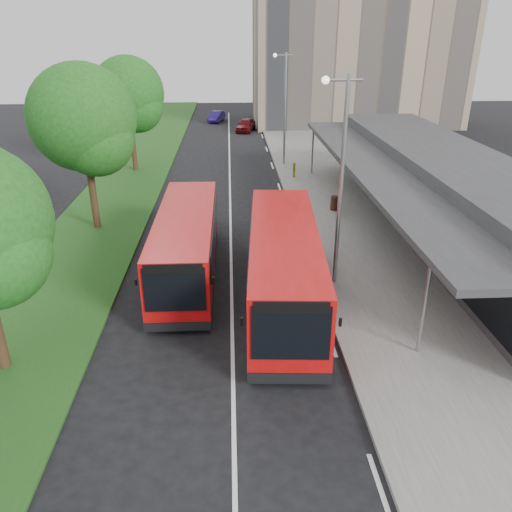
{
  "coord_description": "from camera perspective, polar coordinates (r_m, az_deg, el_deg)",
  "views": [
    {
      "loc": [
        0.05,
        -15.99,
        9.46
      ],
      "look_at": [
        0.98,
        1.67,
        1.5
      ],
      "focal_mm": 35.0,
      "sensor_mm": 36.0,
      "label": 1
    }
  ],
  "objects": [
    {
      "name": "pavement",
      "position": [
        37.67,
        6.27,
        9.66
      ],
      "size": [
        5.0,
        80.0,
        0.15
      ],
      "primitive_type": "cube",
      "color": "slate",
      "rests_on": "ground"
    },
    {
      "name": "litter_bin",
      "position": [
        28.94,
        8.95,
        6.0
      ],
      "size": [
        0.49,
        0.49,
        0.8
      ],
      "primitive_type": "cylinder",
      "rotation": [
        0.0,
        0.0,
        0.11
      ],
      "color": "#321C14",
      "rests_on": "pavement"
    },
    {
      "name": "bus_second",
      "position": [
        20.99,
        -7.94,
        1.37
      ],
      "size": [
        2.61,
        9.62,
        2.71
      ],
      "rotation": [
        0.0,
        0.0,
        -0.0
      ],
      "color": "red",
      "rests_on": "ground"
    },
    {
      "name": "bus_main",
      "position": [
        18.56,
        3.19,
        -1.21
      ],
      "size": [
        3.3,
        10.47,
        2.92
      ],
      "rotation": [
        0.0,
        0.0,
        -0.07
      ],
      "color": "red",
      "rests_on": "ground"
    },
    {
      "name": "ground",
      "position": [
        18.58,
        -2.77,
        -6.41
      ],
      "size": [
        120.0,
        120.0,
        0.0
      ],
      "primitive_type": "plane",
      "color": "black",
      "rests_on": "ground"
    },
    {
      "name": "lane_centre_line",
      "position": [
        32.4,
        -2.99,
        7.23
      ],
      "size": [
        0.12,
        70.0,
        0.01
      ],
      "primitive_type": "cube",
      "color": "silver",
      "rests_on": "ground"
    },
    {
      "name": "grass_verge",
      "position": [
        37.87,
        -13.82,
        9.15
      ],
      "size": [
        5.0,
        80.0,
        0.1
      ],
      "primitive_type": "cube",
      "color": "#1D4A17",
      "rests_on": "ground"
    },
    {
      "name": "tree_far",
      "position": [
        37.95,
        -14.36,
        17.11
      ],
      "size": [
        5.03,
        5.03,
        8.09
      ],
      "color": "#382216",
      "rests_on": "ground"
    },
    {
      "name": "car_far",
      "position": [
        59.78,
        -4.54,
        15.61
      ],
      "size": [
        2.08,
        3.7,
        1.16
      ],
      "primitive_type": "imported",
      "rotation": [
        0.0,
        0.0,
        -0.26
      ],
      "color": "navy",
      "rests_on": "ground"
    },
    {
      "name": "office_block",
      "position": [
        59.65,
        11.47,
        23.36
      ],
      "size": [
        22.0,
        12.0,
        18.0
      ],
      "primitive_type": "cube",
      "color": "tan",
      "rests_on": "ground"
    },
    {
      "name": "bollard",
      "position": [
        35.45,
        4.37,
        9.77
      ],
      "size": [
        0.19,
        0.19,
        1.0
      ],
      "primitive_type": "cylinder",
      "rotation": [
        0.0,
        0.0,
        0.22
      ],
      "color": "#DBC70B",
      "rests_on": "pavement"
    },
    {
      "name": "lamp_post_near",
      "position": [
        19.05,
        9.54,
        9.48
      ],
      "size": [
        1.44,
        0.28,
        8.0
      ],
      "color": "gray",
      "rests_on": "pavement"
    },
    {
      "name": "tree_mid",
      "position": [
        26.35,
        -19.11,
        13.98
      ],
      "size": [
        5.15,
        5.15,
        8.28
      ],
      "color": "#382216",
      "rests_on": "ground"
    },
    {
      "name": "kerb_dashes",
      "position": [
        36.39,
        2.25,
        9.15
      ],
      "size": [
        0.12,
        56.0,
        0.01
      ],
      "color": "silver",
      "rests_on": "ground"
    },
    {
      "name": "car_near",
      "position": [
        53.51,
        -1.18,
        14.75
      ],
      "size": [
        2.46,
        4.09,
        1.3
      ],
      "primitive_type": "imported",
      "rotation": [
        0.0,
        0.0,
        -0.25
      ],
      "color": "#4F0B0F",
      "rests_on": "ground"
    },
    {
      "name": "lamp_post_far",
      "position": [
        38.5,
        3.22,
        17.12
      ],
      "size": [
        1.44,
        0.28,
        8.0
      ],
      "color": "gray",
      "rests_on": "pavement"
    },
    {
      "name": "station_building",
      "position": [
        27.34,
        20.56,
        6.93
      ],
      "size": [
        7.7,
        26.0,
        4.0
      ],
      "color": "#303032",
      "rests_on": "ground"
    }
  ]
}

